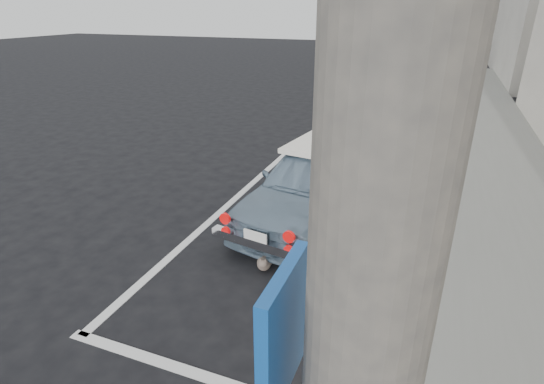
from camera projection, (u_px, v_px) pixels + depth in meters
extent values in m
plane|color=black|center=(184.00, 327.00, 4.47)|extent=(80.00, 80.00, 0.00)
cube|color=slate|center=(503.00, 281.00, 5.09)|extent=(2.80, 40.00, 0.15)
cube|color=silver|center=(202.00, 376.00, 3.87)|extent=(3.00, 0.12, 0.01)
cube|color=silver|center=(353.00, 151.00, 9.85)|extent=(3.00, 0.12, 0.01)
cube|color=silver|center=(232.00, 201.00, 7.32)|extent=(0.12, 7.00, 0.01)
cube|color=#134CA1|center=(284.00, 333.00, 1.28)|extent=(0.04, 0.35, 0.45)
imported|color=#6F899F|center=(315.00, 183.00, 6.55)|extent=(1.93, 3.65, 1.18)
cube|color=white|center=(326.00, 145.00, 6.61)|extent=(1.18, 1.46, 0.07)
cube|color=silver|center=(257.00, 243.00, 5.30)|extent=(1.33, 0.33, 0.12)
cube|color=white|center=(255.00, 238.00, 5.23)|extent=(0.33, 0.07, 0.17)
cylinder|color=red|center=(225.00, 219.00, 5.39)|extent=(0.15, 0.06, 0.15)
cylinder|color=red|center=(289.00, 237.00, 4.97)|extent=(0.15, 0.06, 0.15)
cylinder|color=red|center=(226.00, 231.00, 5.47)|extent=(0.12, 0.06, 0.12)
cylinder|color=red|center=(289.00, 250.00, 5.04)|extent=(0.12, 0.06, 0.12)
ellipsoid|color=brown|center=(264.00, 262.00, 5.43)|extent=(0.26, 0.33, 0.18)
sphere|color=brown|center=(263.00, 263.00, 5.28)|extent=(0.11, 0.11, 0.11)
cone|color=brown|center=(260.00, 259.00, 5.26)|extent=(0.04, 0.04, 0.04)
cone|color=brown|center=(265.00, 260.00, 5.26)|extent=(0.04, 0.04, 0.04)
cylinder|color=brown|center=(269.00, 260.00, 5.58)|extent=(0.14, 0.17, 0.03)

